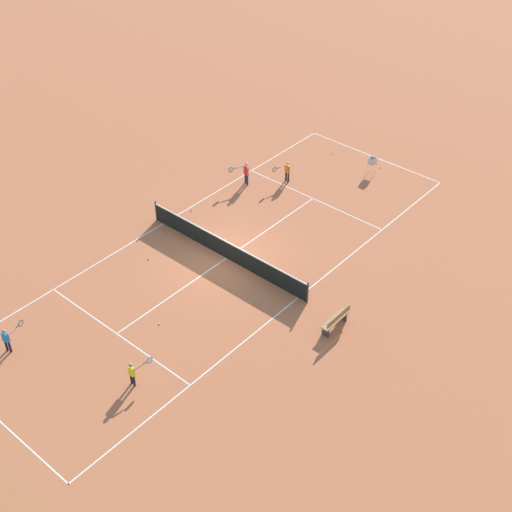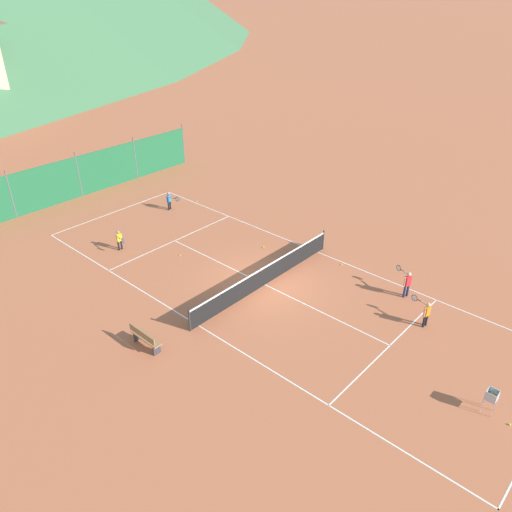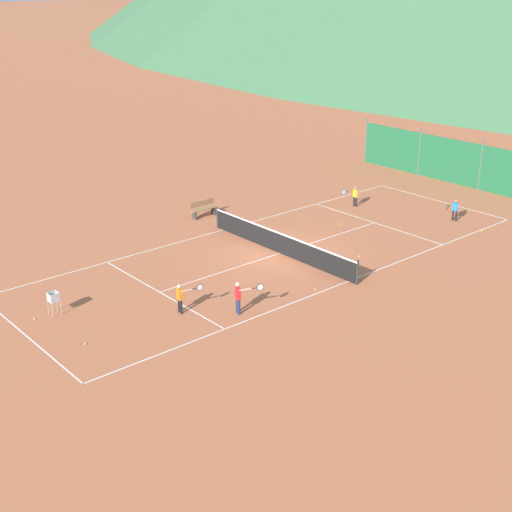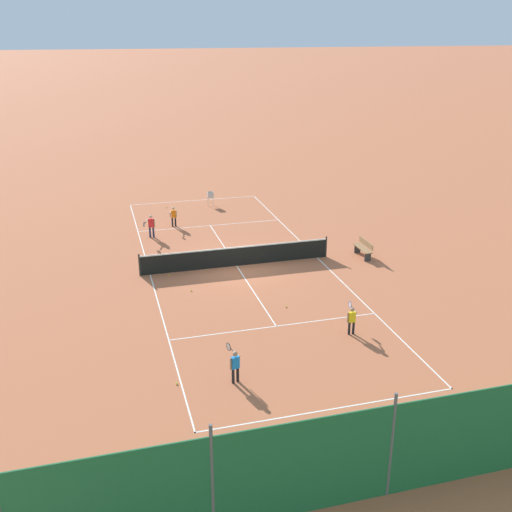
% 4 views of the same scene
% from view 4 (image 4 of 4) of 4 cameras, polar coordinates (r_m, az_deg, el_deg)
% --- Properties ---
extents(ground_plane, '(600.00, 600.00, 0.00)m').
position_cam_4_polar(ground_plane, '(28.58, -1.86, -0.94)').
color(ground_plane, '#B7603D').
extents(court_line_markings, '(8.25, 23.85, 0.01)m').
position_cam_4_polar(court_line_markings, '(28.58, -1.86, -0.93)').
color(court_line_markings, white).
rests_on(court_line_markings, ground).
extents(tennis_net, '(9.18, 0.08, 1.06)m').
position_cam_4_polar(tennis_net, '(28.40, -1.87, -0.00)').
color(tennis_net, '#2D2D2D').
rests_on(tennis_net, ground).
extents(windscreen_fence_far, '(17.28, 0.08, 2.90)m').
position_cam_4_polar(windscreen_fence_far, '(15.22, 12.71, -17.63)').
color(windscreen_fence_far, '#1E6038').
rests_on(windscreen_fence_far, ground).
extents(player_far_service, '(0.43, 0.92, 1.08)m').
position_cam_4_polar(player_far_service, '(22.45, 9.10, -5.85)').
color(player_far_service, black).
rests_on(player_far_service, ground).
extents(player_far_baseline, '(0.69, 0.96, 1.25)m').
position_cam_4_polar(player_far_baseline, '(32.67, -9.98, 2.96)').
color(player_far_baseline, '#23284C').
rests_on(player_far_baseline, ground).
extents(player_near_baseline, '(0.37, 0.99, 1.12)m').
position_cam_4_polar(player_near_baseline, '(19.36, -2.04, -10.20)').
color(player_near_baseline, black).
rests_on(player_near_baseline, ground).
extents(player_near_service, '(0.51, 0.94, 1.14)m').
position_cam_4_polar(player_near_service, '(34.32, -7.87, 3.86)').
color(player_near_service, black).
rests_on(player_near_service, ground).
extents(tennis_ball_alley_right, '(0.07, 0.07, 0.07)m').
position_cam_4_polar(tennis_ball_alley_right, '(24.45, 2.88, -4.83)').
color(tennis_ball_alley_right, '#CCE033').
rests_on(tennis_ball_alley_right, ground).
extents(tennis_ball_far_corner, '(0.07, 0.07, 0.07)m').
position_cam_4_polar(tennis_ball_far_corner, '(29.52, -9.90, -0.45)').
color(tennis_ball_far_corner, '#CCE033').
rests_on(tennis_ball_far_corner, ground).
extents(tennis_ball_by_net_left, '(0.07, 0.07, 0.07)m').
position_cam_4_polar(tennis_ball_by_net_left, '(38.22, -8.49, 4.61)').
color(tennis_ball_by_net_left, '#CCE033').
rests_on(tennis_ball_by_net_left, ground).
extents(tennis_ball_service_box, '(0.07, 0.07, 0.07)m').
position_cam_4_polar(tennis_ball_service_box, '(25.99, -6.20, -3.30)').
color(tennis_ball_service_box, '#CCE033').
rests_on(tennis_ball_service_box, ground).
extents(tennis_ball_alley_left, '(0.07, 0.07, 0.07)m').
position_cam_4_polar(tennis_ball_alley_left, '(39.09, -4.40, 5.15)').
color(tennis_ball_alley_left, '#CCE033').
rests_on(tennis_ball_alley_left, ground).
extents(tennis_ball_mid_court, '(0.07, 0.07, 0.07)m').
position_cam_4_polar(tennis_ball_mid_court, '(27.71, -8.29, -1.81)').
color(tennis_ball_mid_court, '#CCE033').
rests_on(tennis_ball_mid_court, ground).
extents(tennis_ball_near_corner, '(0.07, 0.07, 0.07)m').
position_cam_4_polar(tennis_ball_near_corner, '(19.68, -7.56, -11.95)').
color(tennis_ball_near_corner, '#CCE033').
rests_on(tennis_ball_near_corner, ground).
extents(ball_hopper, '(0.36, 0.36, 0.89)m').
position_cam_4_polar(ball_hopper, '(38.19, -4.37, 5.74)').
color(ball_hopper, '#B7B7BC').
rests_on(ball_hopper, ground).
extents(courtside_bench, '(0.36, 1.50, 0.84)m').
position_cam_4_polar(courtside_bench, '(30.01, 10.21, 0.74)').
color(courtside_bench, olive).
rests_on(courtside_bench, ground).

